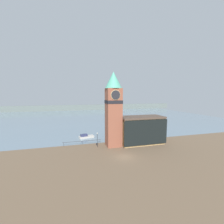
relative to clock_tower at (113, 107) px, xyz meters
The scene contains 9 objects.
ground_plane 13.90m from the clock_tower, 87.50° to the right, with size 160.00×160.00×0.00m, color brown.
water 64.37m from the clock_tower, 89.67° to the left, with size 160.00×120.00×0.00m.
far_shoreline 103.77m from the clock_tower, 89.80° to the left, with size 180.00×3.00×5.00m.
pier_railing 13.60m from the clock_tower, 159.76° to the left, with size 11.07×0.08×1.09m.
clock_tower is the anchor object (origin of this frame).
pier_building 11.07m from the clock_tower, ahead, with size 13.07×6.08×8.19m.
boat_near 15.95m from the clock_tower, 125.23° to the left, with size 5.23×2.85×1.35m.
mooring_bollard_near 11.73m from the clock_tower, 160.43° to the left, with size 0.36×0.36×0.66m.
lamp_post 9.41m from the clock_tower, behind, with size 0.32×0.32×4.16m.
Camera 1 is at (-11.82, -31.58, 14.54)m, focal length 24.00 mm.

